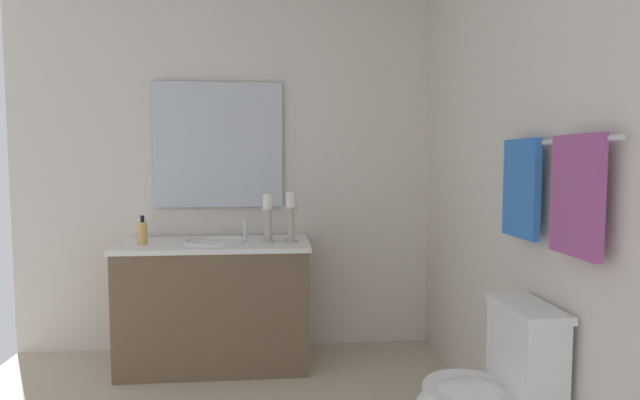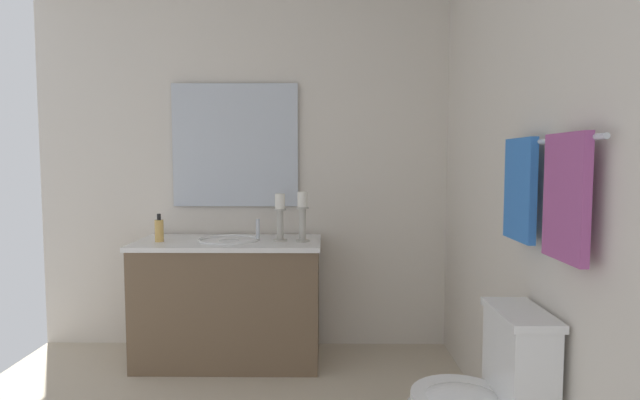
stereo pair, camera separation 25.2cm
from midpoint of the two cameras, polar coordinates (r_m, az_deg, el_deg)
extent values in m
cube|color=silver|center=(2.40, 25.27, 1.74)|extent=(2.88, 0.04, 2.45)
cube|color=silver|center=(3.65, -6.42, 2.90)|extent=(0.04, 2.89, 2.45)
cube|color=brown|center=(3.46, -7.94, -11.30)|extent=(0.55, 1.17, 0.77)
cube|color=white|center=(3.38, -8.01, -4.75)|extent=(0.58, 1.20, 0.03)
sphere|color=black|center=(3.68, -17.06, -9.89)|extent=(0.02, 0.02, 0.02)
sphere|color=black|center=(3.50, -18.05, -10.66)|extent=(0.02, 0.02, 0.02)
ellipsoid|color=white|center=(3.38, -8.00, -5.33)|extent=(0.38, 0.30, 0.11)
torus|color=white|center=(3.37, -8.01, -4.43)|extent=(0.40, 0.40, 0.02)
cylinder|color=silver|center=(3.34, -4.79, -3.35)|extent=(0.02, 0.02, 0.14)
cube|color=silver|center=(3.61, -7.45, 6.06)|extent=(0.02, 0.88, 0.85)
cylinder|color=#B7B2A5|center=(3.29, 0.24, -4.58)|extent=(0.09, 0.09, 0.01)
cylinder|color=#B7B2A5|center=(3.28, 0.24, -2.84)|extent=(0.04, 0.04, 0.21)
cylinder|color=#B7B2A5|center=(3.26, 0.24, -0.89)|extent=(0.08, 0.08, 0.01)
cylinder|color=white|center=(3.26, 0.24, 0.06)|extent=(0.06, 0.06, 0.10)
cylinder|color=#B7B2A5|center=(3.31, -2.28, -4.51)|extent=(0.09, 0.09, 0.01)
cylinder|color=#B7B2A5|center=(3.30, -2.29, -2.90)|extent=(0.04, 0.04, 0.20)
cylinder|color=#B7B2A5|center=(3.29, -2.29, -1.07)|extent=(0.08, 0.08, 0.01)
cylinder|color=white|center=(3.28, -2.30, -0.14)|extent=(0.06, 0.06, 0.10)
cylinder|color=#E5B259|center=(3.41, -15.47, -3.34)|extent=(0.06, 0.06, 0.14)
cylinder|color=black|center=(3.40, -15.50, -1.83)|extent=(0.02, 0.02, 0.04)
cylinder|color=white|center=(2.22, 18.81, -20.25)|extent=(0.39, 0.39, 0.03)
cube|color=white|center=(2.24, 24.48, -15.82)|extent=(0.36, 0.17, 0.32)
cube|color=white|center=(2.19, 24.63, -11.50)|extent=(0.38, 0.19, 0.03)
cylinder|color=silver|center=(2.12, 27.15, 5.87)|extent=(0.80, 0.02, 0.02)
cube|color=blue|center=(2.30, 24.34, 1.06)|extent=(0.28, 0.03, 0.42)
cube|color=#A54C8C|center=(1.94, 29.12, 0.26)|extent=(0.28, 0.03, 0.43)
camera|label=1|loc=(0.13, -87.14, 0.22)|focal=28.75mm
camera|label=2|loc=(0.13, 92.86, -0.22)|focal=28.75mm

